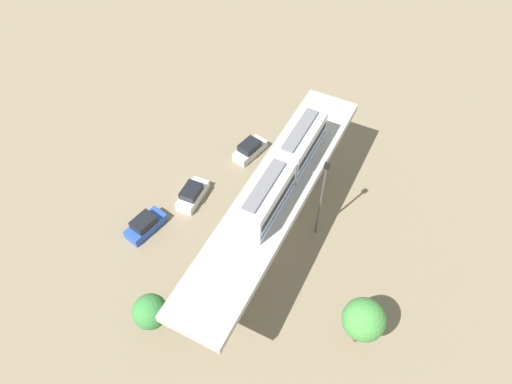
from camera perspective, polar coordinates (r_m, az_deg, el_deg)
ground_plane at (r=45.44m, az=2.04°, el=-5.83°), size 120.00×120.00×0.00m
viaduct at (r=40.88m, az=2.26°, el=-1.53°), size 5.20×28.00×7.40m
train at (r=39.11m, az=3.27°, el=2.85°), size 2.64×13.55×3.24m
parked_car_white at (r=48.22m, az=-7.85°, el=-0.29°), size 2.07×4.31×1.76m
parked_car_blue at (r=46.73m, az=-13.47°, el=-3.97°), size 2.59×4.47×1.76m
parked_car_silver at (r=52.06m, az=-0.76°, el=5.28°), size 2.67×4.49×1.76m
tree_near_viaduct at (r=39.46m, az=-12.88°, el=-14.17°), size 2.91×2.91×4.43m
tree_mid_lot at (r=37.93m, az=13.13°, el=-15.06°), size 3.42×3.42×5.83m
signal_post at (r=41.85m, az=8.06°, el=-0.64°), size 0.44×0.28×10.00m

